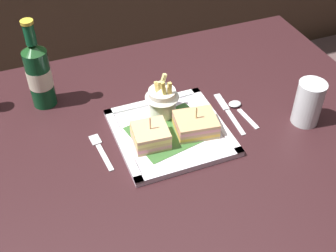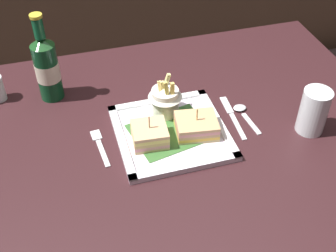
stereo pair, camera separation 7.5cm
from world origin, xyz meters
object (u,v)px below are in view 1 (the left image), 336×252
(sandwich_half_right, at_px, (196,124))
(knife, at_px, (228,111))
(water_glass, at_px, (308,105))
(spoon, at_px, (238,107))
(fork, at_px, (100,149))
(sandwich_half_left, at_px, (150,135))
(dining_table, at_px, (166,169))
(beer_bottle, at_px, (39,74))
(fries_cup, at_px, (162,98))
(square_plate, at_px, (171,132))

(sandwich_half_right, height_order, knife, sandwich_half_right)
(knife, bearing_deg, water_glass, -32.01)
(sandwich_half_right, bearing_deg, spoon, 18.03)
(fork, bearing_deg, sandwich_half_left, -13.88)
(sandwich_half_right, relative_size, knife, 0.65)
(dining_table, xyz_separation_m, sandwich_half_left, (-0.04, 0.00, 0.13))
(beer_bottle, distance_m, spoon, 0.53)
(sandwich_half_left, relative_size, fork, 0.68)
(fries_cup, height_order, spoon, fries_cup)
(sandwich_half_right, bearing_deg, dining_table, -179.18)
(water_glass, bearing_deg, fork, 170.35)
(square_plate, xyz_separation_m, beer_bottle, (-0.27, 0.24, 0.09))
(sandwich_half_right, distance_m, fork, 0.24)
(fries_cup, bearing_deg, beer_bottle, 148.72)
(dining_table, height_order, fork, fork)
(fork, distance_m, knife, 0.36)
(beer_bottle, bearing_deg, knife, -25.80)
(square_plate, xyz_separation_m, fries_cup, (0.01, 0.07, 0.06))
(fries_cup, distance_m, spoon, 0.21)
(dining_table, height_order, beer_bottle, beer_bottle)
(sandwich_half_left, bearing_deg, sandwich_half_right, 0.00)
(sandwich_half_right, relative_size, beer_bottle, 0.45)
(dining_table, bearing_deg, beer_bottle, 133.59)
(square_plate, bearing_deg, dining_table, -137.24)
(water_glass, bearing_deg, sandwich_half_right, 168.20)
(square_plate, relative_size, beer_bottle, 1.09)
(dining_table, relative_size, beer_bottle, 4.97)
(beer_bottle, bearing_deg, sandwich_half_left, -50.99)
(sandwich_half_right, height_order, spoon, sandwich_half_right)
(sandwich_half_left, bearing_deg, fries_cup, 54.78)
(square_plate, height_order, spoon, square_plate)
(dining_table, relative_size, sandwich_half_right, 11.05)
(fork, bearing_deg, knife, 2.59)
(dining_table, height_order, spoon, spoon)
(fries_cup, bearing_deg, sandwich_half_right, -60.13)
(square_plate, bearing_deg, knife, 8.71)
(sandwich_half_left, distance_m, fries_cup, 0.12)
(water_glass, xyz_separation_m, spoon, (-0.14, 0.11, -0.05))
(square_plate, xyz_separation_m, knife, (0.18, 0.03, -0.00))
(beer_bottle, bearing_deg, sandwich_half_right, -38.33)
(fries_cup, xyz_separation_m, spoon, (0.20, -0.05, -0.06))
(sandwich_half_left, xyz_separation_m, fries_cup, (0.07, 0.09, 0.03))
(dining_table, bearing_deg, sandwich_half_left, 178.27)
(sandwich_half_left, xyz_separation_m, spoon, (0.27, 0.05, -0.03))
(dining_table, relative_size, fork, 9.41)
(fork, bearing_deg, spoon, 2.73)
(sandwich_half_right, relative_size, water_glass, 0.94)
(spoon, bearing_deg, sandwich_half_right, -161.97)
(fries_cup, height_order, knife, fries_cup)
(water_glass, distance_m, knife, 0.20)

